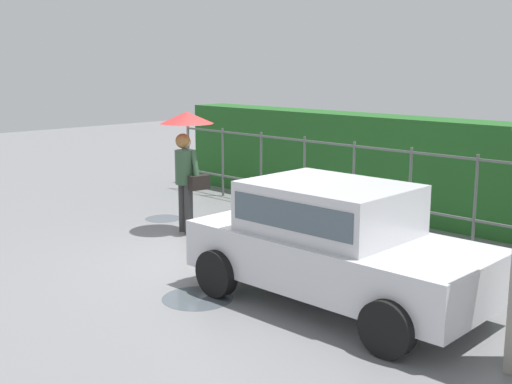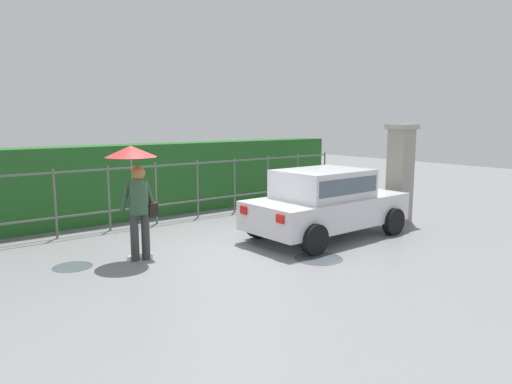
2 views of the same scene
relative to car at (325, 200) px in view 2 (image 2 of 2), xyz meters
name	(u,v)px [view 2 (image 2 of 2)]	position (x,y,z in m)	size (l,w,h in m)	color
ground_plane	(229,248)	(-2.19, 0.50, -0.80)	(40.00, 40.00, 0.00)	slate
car	(325,200)	(0.00, 0.00, 0.00)	(3.76, 1.91, 1.48)	silver
pedestrian	(135,178)	(-3.92, 0.93, 0.70)	(0.91, 0.91, 2.08)	#333333
gate_pillar	(400,173)	(2.54, -0.08, 0.44)	(0.60, 0.60, 2.42)	gray
fence_section	(177,188)	(-1.70, 3.48, 0.02)	(10.65, 0.05, 1.50)	#59605B
hedge_row	(158,179)	(-1.70, 4.56, 0.15)	(11.60, 0.90, 1.90)	#235B23
puddle_near	(319,258)	(-1.29, -1.08, -0.80)	(0.90, 0.90, 0.00)	#4C545B
puddle_far	(73,267)	(-5.02, 1.22, -0.80)	(0.68, 0.68, 0.00)	#4C545B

